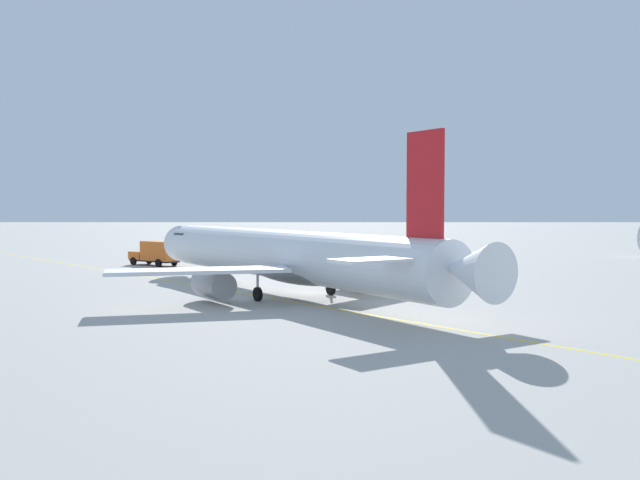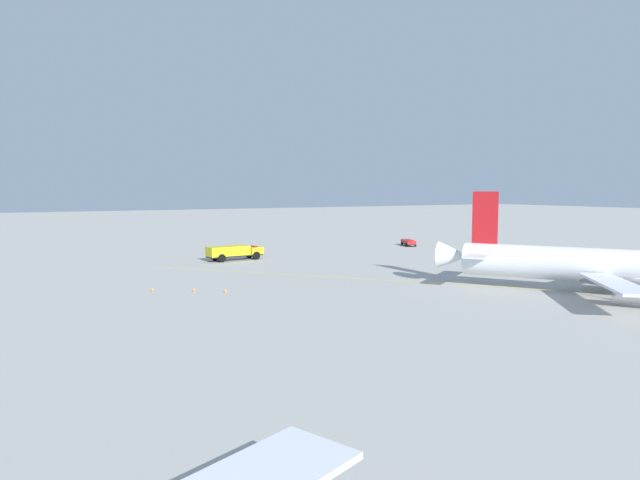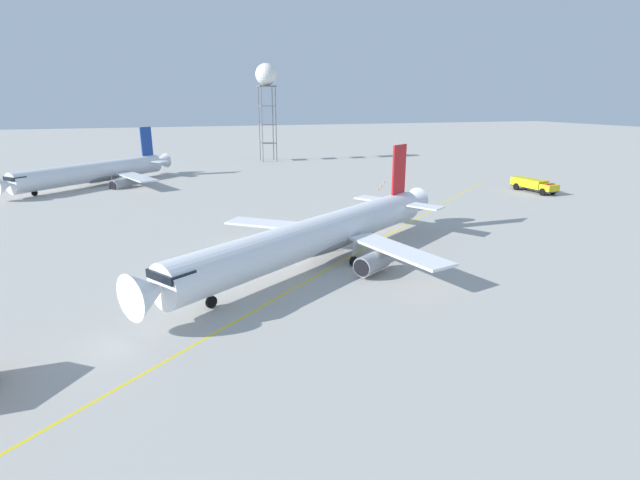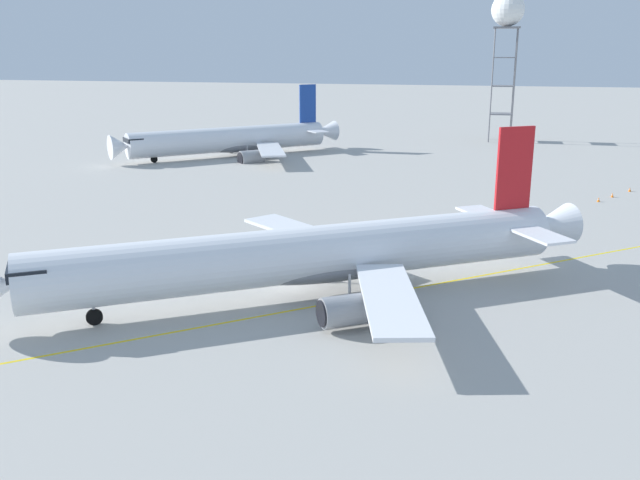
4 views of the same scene
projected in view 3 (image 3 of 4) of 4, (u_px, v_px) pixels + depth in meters
The scene contains 9 objects.
ground_plane at pixel (300, 261), 54.93m from camera, with size 600.00×600.00×0.00m, color #ADAAA3.
airliner_main at pixel (321, 236), 53.35m from camera, with size 40.36×29.63×12.01m.
airliner_secondary at pixel (95, 173), 102.74m from camera, with size 32.31×30.39×12.25m.
fire_tender_truck at pixel (533, 184), 95.65m from camera, with size 3.83×10.07×2.50m.
radar_tower at pixel (266, 78), 138.18m from camera, with size 6.18×6.18×27.84m.
taxiway_centreline at pixel (301, 284), 47.89m from camera, with size 113.25×96.09×0.01m.
safety_cone_near at pixel (378, 188), 98.21m from camera, with size 0.36×0.36×0.55m.
safety_cone_mid at pixel (381, 185), 101.71m from camera, with size 0.36×0.36×0.55m.
safety_cone_far at pixel (384, 182), 106.44m from camera, with size 0.36×0.36×0.55m.
Camera 3 is at (-14.03, -50.18, 17.71)m, focal length 26.95 mm.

